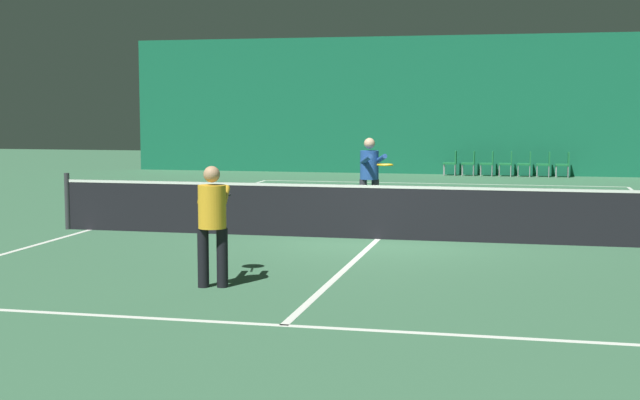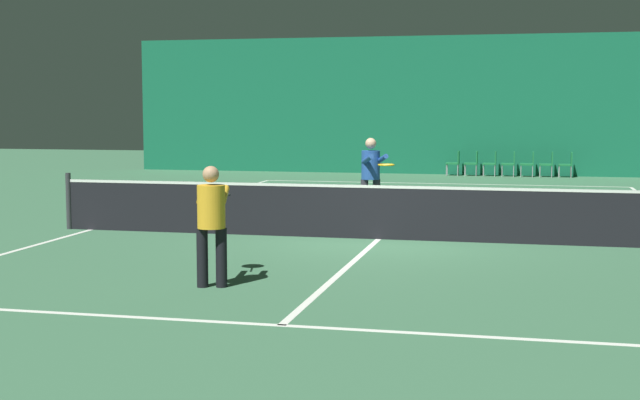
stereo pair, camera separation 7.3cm
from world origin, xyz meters
The scene contains 17 objects.
ground_plane centered at (0.00, 0.00, 0.00)m, with size 60.00×60.00×0.00m, color #386647.
backdrop_curtain centered at (0.00, 15.87, 2.39)m, with size 23.00×0.12×4.79m.
court_line_baseline_far centered at (0.00, 11.90, 0.00)m, with size 11.00×0.10×0.00m.
court_line_service_far centered at (0.00, 6.40, 0.00)m, with size 8.25×0.10×0.00m.
court_line_service_near centered at (0.00, -6.40, 0.00)m, with size 8.25×0.10×0.00m.
court_line_sideline_left centered at (-5.50, 0.00, 0.00)m, with size 0.10×23.80×0.00m.
court_line_centre centered at (0.00, 0.00, 0.00)m, with size 0.10×12.80×0.00m.
tennis_net centered at (0.00, 0.00, 0.51)m, with size 12.00×0.10×1.07m.
player_near centered at (-1.42, -4.59, 0.91)m, with size 0.64×1.35×1.56m.
player_far centered at (-0.62, 2.83, 0.98)m, with size 0.94×1.37×1.68m.
courtside_chair_0 centered at (0.15, 15.32, 0.49)m, with size 0.44×0.44×0.84m.
courtside_chair_1 centered at (0.76, 15.32, 0.49)m, with size 0.44×0.44×0.84m.
courtside_chair_2 centered at (1.38, 15.32, 0.49)m, with size 0.44×0.44×0.84m.
courtside_chair_3 centered at (2.00, 15.32, 0.49)m, with size 0.44×0.44×0.84m.
courtside_chair_4 centered at (2.62, 15.32, 0.49)m, with size 0.44×0.44×0.84m.
courtside_chair_5 centered at (3.24, 15.32, 0.49)m, with size 0.44×0.44×0.84m.
courtside_chair_6 centered at (3.86, 15.32, 0.49)m, with size 0.44×0.44×0.84m.
Camera 2 is at (2.47, -15.28, 2.28)m, focal length 50.00 mm.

